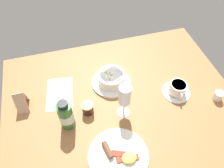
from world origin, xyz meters
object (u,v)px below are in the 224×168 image
object	(u,v)px
cutlery_setting	(60,94)
coffee_cup	(177,89)
wine_glass	(125,96)
jam_jar	(88,108)
porridge_bowl	(111,79)
menu_card	(21,100)
breakfast_plate	(119,156)
creamer_jug	(218,96)
sauce_bottle_green	(66,115)

from	to	relation	value
cutlery_setting	coffee_cup	xyz separation A→B (cm)	(-55.17, 14.07, 2.63)
wine_glass	jam_jar	bearing A→B (deg)	-16.97
porridge_bowl	menu_card	size ratio (longest dim) A/B	1.87
jam_jar	menu_card	distance (cm)	30.22
wine_glass	cutlery_setting	bearing A→B (deg)	-33.60
coffee_cup	breakfast_plate	world-z (taller)	coffee_cup
coffee_cup	creamer_jug	bearing A→B (deg)	153.98
breakfast_plate	coffee_cup	bearing A→B (deg)	-147.34
wine_glass	jam_jar	xyz separation A→B (cm)	(15.51, -4.73, -9.64)
cutlery_setting	jam_jar	xyz separation A→B (cm)	(-11.47, 13.19, 2.61)
creamer_jug	porridge_bowl	bearing A→B (deg)	-26.07
porridge_bowl	cutlery_setting	distance (cm)	26.32
wine_glass	breakfast_plate	bearing A→B (deg)	67.52
creamer_jug	menu_card	distance (cm)	91.30
porridge_bowl	breakfast_plate	xyz separation A→B (cm)	(7.17, 37.43, -2.38)
wine_glass	porridge_bowl	bearing A→B (deg)	-87.34
cutlery_setting	creamer_jug	size ratio (longest dim) A/B	4.08
coffee_cup	breakfast_plate	xyz separation A→B (cm)	(36.21, 23.21, -1.96)
sauce_bottle_green	creamer_jug	bearing A→B (deg)	175.82
cutlery_setting	breakfast_plate	world-z (taller)	breakfast_plate
sauce_bottle_green	breakfast_plate	size ratio (longest dim) A/B	0.69
breakfast_plate	menu_card	bearing A→B (deg)	-44.04
breakfast_plate	jam_jar	bearing A→B (deg)	-72.70
coffee_cup	wine_glass	bearing A→B (deg)	7.79
cutlery_setting	breakfast_plate	size ratio (longest dim) A/B	0.88
breakfast_plate	menu_card	xyz separation A→B (cm)	(35.76, -34.57, 4.22)
sauce_bottle_green	breakfast_plate	xyz separation A→B (cm)	(-17.11, 19.99, -6.55)
jam_jar	sauce_bottle_green	xyz separation A→B (cm)	(9.61, 4.10, 4.61)
sauce_bottle_green	menu_card	xyz separation A→B (cm)	(18.64, -14.58, -2.34)
jam_jar	sauce_bottle_green	distance (cm)	11.42
menu_card	coffee_cup	bearing A→B (deg)	171.03
porridge_bowl	coffee_cup	world-z (taller)	porridge_bowl
creamer_jug	breakfast_plate	bearing A→B (deg)	15.55
jam_jar	sauce_bottle_green	world-z (taller)	sauce_bottle_green
sauce_bottle_green	jam_jar	bearing A→B (deg)	-156.92
cutlery_setting	wine_glass	size ratio (longest dim) A/B	1.16
cutlery_setting	creamer_jug	xyz separation A→B (cm)	(-72.31, 22.44, 2.06)
sauce_bottle_green	cutlery_setting	bearing A→B (deg)	-83.87
cutlery_setting	jam_jar	bearing A→B (deg)	130.99
wine_glass	menu_card	bearing A→B (deg)	-19.17
creamer_jug	breakfast_plate	distance (cm)	55.39
creamer_jug	sauce_bottle_green	xyz separation A→B (cm)	(70.45, -5.15, 5.16)
coffee_cup	jam_jar	bearing A→B (deg)	-1.15
creamer_jug	jam_jar	world-z (taller)	jam_jar
jam_jar	breakfast_plate	xyz separation A→B (cm)	(-7.50, 24.09, -1.94)
porridge_bowl	coffee_cup	xyz separation A→B (cm)	(-29.03, 14.22, -0.42)
breakfast_plate	menu_card	size ratio (longest dim) A/B	2.31
wine_glass	sauce_bottle_green	bearing A→B (deg)	-1.45
jam_jar	menu_card	size ratio (longest dim) A/B	0.54
porridge_bowl	jam_jar	xyz separation A→B (cm)	(14.67, 13.34, -0.43)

